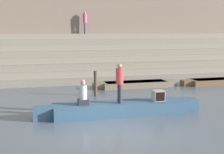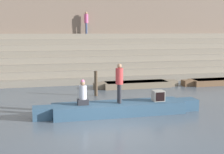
{
  "view_description": "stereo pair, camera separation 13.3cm",
  "coord_description": "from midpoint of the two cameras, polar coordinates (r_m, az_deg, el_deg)",
  "views": [
    {
      "loc": [
        -2.52,
        -9.95,
        3.39
      ],
      "look_at": [
        0.88,
        3.33,
        1.38
      ],
      "focal_mm": 50.0,
      "sensor_mm": 36.0,
      "label": 1
    },
    {
      "loc": [
        -2.39,
        -9.99,
        3.39
      ],
      "look_at": [
        0.88,
        3.33,
        1.38
      ],
      "focal_mm": 50.0,
      "sensor_mm": 36.0,
      "label": 2
    }
  ],
  "objects": [
    {
      "name": "person_rowing",
      "position": [
        12.49,
        -5.06,
        -3.21
      ],
      "size": [
        0.43,
        0.34,
        1.02
      ],
      "rotation": [
        0.0,
        0.0,
        0.18
      ],
      "color": "#28282D",
      "rests_on": "rowboat_main"
    },
    {
      "name": "moored_boat_distant",
      "position": [
        21.4,
        19.76,
        -0.74
      ],
      "size": [
        5.6,
        1.17,
        0.36
      ],
      "rotation": [
        0.0,
        0.0,
        0.05
      ],
      "color": "brown",
      "rests_on": "ground"
    },
    {
      "name": "person_on_steps",
      "position": [
        25.06,
        -4.58,
        10.18
      ],
      "size": [
        0.31,
        0.31,
        1.72
      ],
      "rotation": [
        0.0,
        0.0,
        3.59
      ],
      "color": "#3D4C75",
      "rests_on": "ghat_steps"
    },
    {
      "name": "ground_plane",
      "position": [
        10.81,
        0.03,
        -9.94
      ],
      "size": [
        120.0,
        120.0,
        0.0
      ],
      "primitive_type": "plane",
      "color": "#4C5660"
    },
    {
      "name": "back_wall",
      "position": [
        25.79,
        -8.44,
        8.97
      ],
      "size": [
        34.2,
        1.28,
        7.47
      ],
      "color": "#7F6B5B",
      "rests_on": "ground"
    },
    {
      "name": "person_standing",
      "position": [
        12.65,
        1.64,
        -0.61
      ],
      "size": [
        0.31,
        0.31,
        1.63
      ],
      "rotation": [
        0.0,
        0.0,
        0.14
      ],
      "color": "#28282D",
      "rests_on": "rowboat_main"
    },
    {
      "name": "tv_set",
      "position": [
        13.31,
        8.74,
        -3.4
      ],
      "size": [
        0.47,
        0.45,
        0.45
      ],
      "rotation": [
        0.0,
        0.0,
        -0.05
      ],
      "color": "#9E998E",
      "rests_on": "rowboat_main"
    },
    {
      "name": "mooring_post",
      "position": [
        16.45,
        -2.73,
        -1.2
      ],
      "size": [
        0.17,
        0.17,
        1.33
      ],
      "primitive_type": "cylinder",
      "color": "#473828",
      "rests_on": "ground"
    },
    {
      "name": "ghat_steps",
      "position": [
        23.3,
        -7.69,
        2.72
      ],
      "size": [
        36.0,
        5.69,
        3.21
      ],
      "color": "gray",
      "rests_on": "ground"
    },
    {
      "name": "moored_boat_shore",
      "position": [
        19.1,
        4.67,
        -1.31
      ],
      "size": [
        5.27,
        1.17,
        0.36
      ],
      "rotation": [
        0.0,
        0.0,
        0.01
      ],
      "color": "#756651",
      "rests_on": "ground"
    },
    {
      "name": "rowboat_main",
      "position": [
        12.93,
        1.56,
        -5.69
      ],
      "size": [
        6.93,
        1.4,
        0.48
      ],
      "rotation": [
        0.0,
        0.0,
        -0.05
      ],
      "color": "#33516B",
      "rests_on": "ground"
    }
  ]
}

